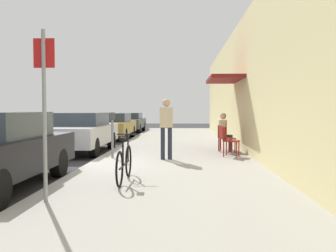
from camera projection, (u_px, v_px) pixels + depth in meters
ground_plane at (85, 169)px, 9.07m from camera, size 60.00×60.00×0.00m
sidewalk_slab at (175, 157)px, 10.97m from camera, size 4.50×32.00×0.12m
building_facade at (254, 83)px, 10.78m from camera, size 1.40×32.00×4.65m
parked_car_1 at (82, 132)px, 12.65m from camera, size 1.80×4.40×1.41m
parked_car_2 at (113, 125)px, 18.44m from camera, size 1.80×4.40×1.34m
parked_car_3 at (129, 122)px, 23.95m from camera, size 1.80×4.40×1.30m
parking_meter at (112, 131)px, 10.31m from camera, size 0.12×0.10×1.32m
street_sign at (44, 102)px, 5.38m from camera, size 0.32×0.06×2.60m
bicycle_0 at (124, 163)px, 6.92m from camera, size 0.46×1.71×0.90m
cafe_chair_0 at (229, 140)px, 10.66m from camera, size 0.56×0.56×0.87m
cafe_chair_1 at (225, 137)px, 11.56m from camera, size 0.52×0.52×0.87m
cafe_chair_2 at (223, 136)px, 12.20m from camera, size 0.54×0.54×0.87m
seated_patron_2 at (225, 130)px, 12.18m from camera, size 0.50×0.45×1.29m
pedestrian_standing at (166, 124)px, 9.97m from camera, size 0.36×0.22×1.70m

